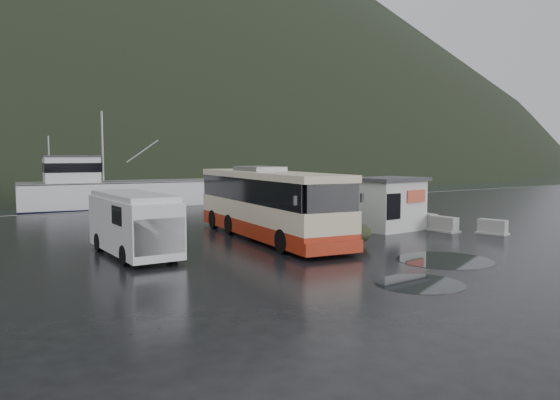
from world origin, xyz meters
TOP-DOWN VIEW (x-y plane):
  - ground at (0.00, 0.00)m, footprint 160.00×160.00m
  - harbor_water at (0.00, 110.00)m, footprint 300.00×180.00m
  - quay_edge at (0.00, 20.00)m, footprint 160.00×0.60m
  - coach_bus at (-0.97, 2.06)m, footprint 4.83×12.86m
  - white_van at (-8.04, 1.17)m, footprint 2.24×6.23m
  - waste_bin_left at (0.68, 0.56)m, footprint 1.30×1.30m
  - waste_bin_right at (1.33, 0.53)m, footprint 1.34×1.34m
  - dome_tent at (1.02, -1.43)m, footprint 2.34×3.10m
  - ticket_kiosk at (6.15, 0.83)m, footprint 3.87×3.03m
  - jersey_barrier_a at (8.29, 0.18)m, footprint 1.21×1.87m
  - jersey_barrier_b at (8.16, -1.28)m, footprint 0.81×1.62m
  - jersey_barrier_c at (9.45, -3.31)m, footprint 1.06×1.66m
  - fishing_trawler at (1.36, 28.65)m, footprint 23.59×8.10m
  - puddles at (1.07, -4.88)m, footprint 8.22×13.79m

SIDE VIEW (x-z plane):
  - ground at x=0.00m, z-range 0.00..0.00m
  - harbor_water at x=0.00m, z-range -0.01..0.01m
  - quay_edge at x=0.00m, z-range -0.75..0.75m
  - coach_bus at x=-0.97m, z-range -1.77..1.77m
  - white_van at x=-8.04m, z-range -1.29..1.29m
  - waste_bin_left at x=0.68m, z-range -0.80..0.80m
  - waste_bin_right at x=1.33m, z-range -0.80..0.80m
  - dome_tent at x=1.02m, z-range -0.58..0.58m
  - ticket_kiosk at x=6.15m, z-range -1.44..1.44m
  - jersey_barrier_a at x=8.29m, z-range -0.43..0.43m
  - jersey_barrier_b at x=8.16m, z-range -0.40..0.40m
  - jersey_barrier_c at x=9.45m, z-range -0.38..0.38m
  - fishing_trawler at x=1.36m, z-range -4.62..4.62m
  - puddles at x=1.07m, z-range 0.00..0.01m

